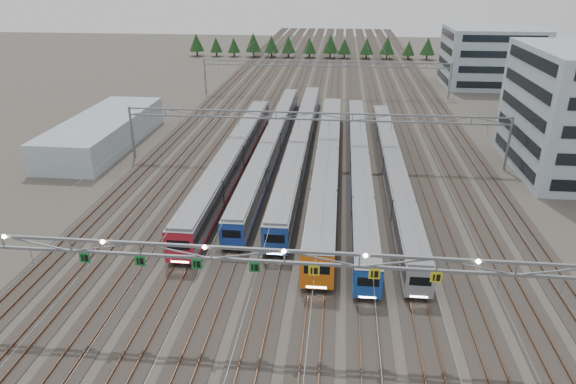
# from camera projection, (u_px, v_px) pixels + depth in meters

# --- Properties ---
(ground) EXTENTS (400.00, 400.00, 0.00)m
(ground) POSITION_uv_depth(u_px,v_px,m) (285.00, 335.00, 41.33)
(ground) COLOR #47423A
(ground) RESTS_ON ground
(track_bed) EXTENTS (54.00, 260.00, 5.42)m
(track_bed) POSITION_uv_depth(u_px,v_px,m) (327.00, 77.00, 131.89)
(track_bed) COLOR #2D2823
(track_bed) RESTS_ON ground
(train_a) EXTENTS (3.02, 52.94, 3.94)m
(train_a) POSITION_uv_depth(u_px,v_px,m) (233.00, 157.00, 73.58)
(train_a) COLOR black
(train_a) RESTS_ON ground
(train_b) EXTENTS (2.64, 63.08, 3.43)m
(train_b) POSITION_uv_depth(u_px,v_px,m) (272.00, 142.00, 80.88)
(train_b) COLOR black
(train_b) RESTS_ON ground
(train_c) EXTENTS (2.78, 65.20, 3.62)m
(train_c) POSITION_uv_depth(u_px,v_px,m) (301.00, 142.00, 80.73)
(train_c) COLOR black
(train_c) RESTS_ON ground
(train_d) EXTENTS (3.12, 58.98, 4.07)m
(train_d) POSITION_uv_depth(u_px,v_px,m) (327.00, 160.00, 72.29)
(train_d) COLOR black
(train_d) RESTS_ON ground
(train_e) EXTENTS (2.56, 62.32, 3.32)m
(train_e) POSITION_uv_depth(u_px,v_px,m) (359.00, 162.00, 72.70)
(train_e) COLOR black
(train_e) RESTS_ON ground
(train_f) EXTENTS (2.58, 57.79, 3.35)m
(train_f) POSITION_uv_depth(u_px,v_px,m) (392.00, 167.00, 70.70)
(train_f) COLOR black
(train_f) RESTS_ON ground
(gantry_near) EXTENTS (56.36, 0.61, 8.08)m
(gantry_near) POSITION_uv_depth(u_px,v_px,m) (284.00, 260.00, 38.39)
(gantry_near) COLOR gray
(gantry_near) RESTS_ON ground
(gantry_mid) EXTENTS (56.36, 0.36, 8.00)m
(gantry_mid) POSITION_uv_depth(u_px,v_px,m) (314.00, 122.00, 75.24)
(gantry_mid) COLOR gray
(gantry_mid) RESTS_ON ground
(gantry_far) EXTENTS (56.36, 0.36, 8.00)m
(gantry_far) POSITION_uv_depth(u_px,v_px,m) (325.00, 68.00, 116.26)
(gantry_far) COLOR gray
(gantry_far) RESTS_ON ground
(depot_bldg_mid) EXTENTS (14.00, 16.00, 12.20)m
(depot_bldg_mid) POSITION_uv_depth(u_px,v_px,m) (558.00, 90.00, 96.25)
(depot_bldg_mid) COLOR #94A8B1
(depot_bldg_mid) RESTS_ON ground
(depot_bldg_north) EXTENTS (22.00, 18.00, 14.04)m
(depot_bldg_north) POSITION_uv_depth(u_px,v_px,m) (491.00, 57.00, 126.61)
(depot_bldg_north) COLOR #94A8B1
(depot_bldg_north) RESTS_ON ground
(west_shed) EXTENTS (10.00, 30.00, 4.67)m
(west_shed) POSITION_uv_depth(u_px,v_px,m) (104.00, 132.00, 84.83)
(west_shed) COLOR #94A8B1
(west_shed) RESTS_ON ground
(treeline) EXTENTS (100.10, 5.60, 7.02)m
(treeline) POSITION_uv_depth(u_px,v_px,m) (338.00, 45.00, 166.71)
(treeline) COLOR #332114
(treeline) RESTS_ON ground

